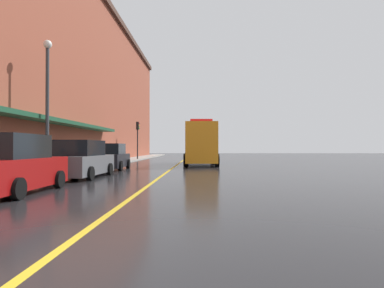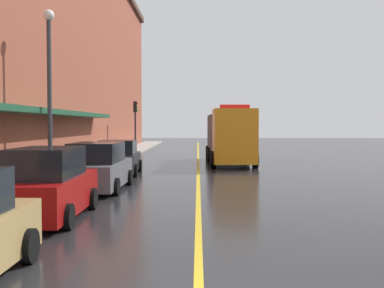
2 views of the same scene
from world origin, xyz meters
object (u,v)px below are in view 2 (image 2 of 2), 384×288
parked_car_3 (119,158)px  utility_truck (229,137)px  parked_car_2 (98,168)px  parking_meter_1 (77,158)px  parked_car_1 (48,186)px  parking_meter_0 (21,173)px  traffic_light_near (135,117)px  street_lamp_left (49,78)px

parked_car_3 → utility_truck: size_ratio=0.47×
parked_car_2 → parking_meter_1: bearing=30.2°
parked_car_1 → parked_car_2: parked_car_1 is taller
parked_car_2 → parking_meter_0: bearing=160.5°
parking_meter_0 → traffic_light_near: bearing=89.9°
parking_meter_1 → parked_car_1: bearing=-80.9°
parked_car_1 → parked_car_3: bearing=-0.5°
parked_car_3 → parking_meter_0: size_ratio=3.27×
parked_car_3 → traffic_light_near: bearing=2.3°
parked_car_1 → utility_truck: 18.99m
parking_meter_1 → street_lamp_left: 3.87m
parking_meter_1 → street_lamp_left: bearing=-107.8°
parked_car_1 → traffic_light_near: size_ratio=1.05×
parking_meter_0 → parking_meter_1: 6.66m
parked_car_2 → street_lamp_left: size_ratio=0.69×
parking_meter_1 → traffic_light_near: 19.27m
parking_meter_1 → street_lamp_left: street_lamp_left is taller
parked_car_2 → street_lamp_left: bearing=69.9°
parked_car_3 → street_lamp_left: size_ratio=0.63×
parked_car_3 → parking_meter_0: 9.91m
parked_car_3 → parking_meter_0: (-1.31, -9.82, 0.24)m
parking_meter_0 → street_lamp_left: street_lamp_left is taller
parking_meter_0 → parked_car_3: bearing=82.4°
parked_car_1 → street_lamp_left: size_ratio=0.65×
utility_truck → parking_meter_1: size_ratio=6.90×
parked_car_1 → parking_meter_0: 2.08m
utility_truck → parked_car_1: bearing=-19.9°
parked_car_2 → parking_meter_0: 4.26m
parked_car_2 → parking_meter_1: 3.07m
street_lamp_left → traffic_light_near: size_ratio=1.61×
parked_car_2 → traffic_light_near: 22.00m
parked_car_2 → parking_meter_1: (-1.49, 2.68, 0.20)m
utility_truck → parking_meter_0: (-7.35, -16.39, -0.68)m
street_lamp_left → parked_car_3: bearing=69.2°
parked_car_2 → parked_car_3: bearing=2.8°
parked_car_1 → utility_truck: bearing=-19.1°
street_lamp_left → traffic_light_near: street_lamp_left is taller
utility_truck → parking_meter_1: utility_truck is taller
parking_meter_0 → utility_truck: bearing=65.9°
parking_meter_1 → traffic_light_near: bearing=89.8°
parked_car_2 → parked_car_3: size_ratio=1.10×
utility_truck → parking_meter_1: (-7.35, -9.72, -0.68)m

